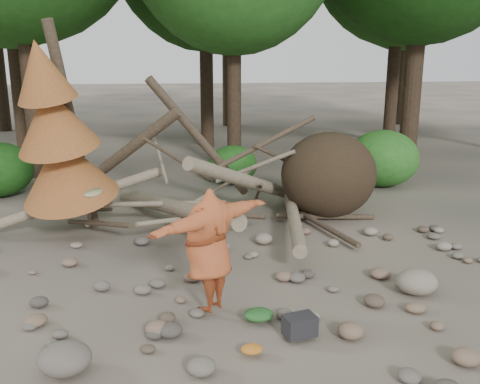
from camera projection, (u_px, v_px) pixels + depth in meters
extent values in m
plane|color=#514C44|center=(240.00, 308.00, 8.02)|extent=(120.00, 120.00, 0.00)
ellipsoid|color=#332619|center=(329.00, 175.00, 12.21)|extent=(2.20, 1.87, 1.98)
cylinder|color=gray|center=(171.00, 207.00, 11.31)|extent=(2.61, 5.11, 1.08)
cylinder|color=gray|center=(251.00, 182.00, 11.92)|extent=(3.18, 3.71, 1.90)
cylinder|color=brown|center=(115.00, 160.00, 11.81)|extent=(3.08, 1.91, 2.49)
cylinder|color=gray|center=(293.00, 214.00, 11.48)|extent=(1.13, 4.98, 0.43)
cylinder|color=brown|center=(200.00, 139.00, 12.13)|extent=(2.39, 1.03, 2.89)
cylinder|color=gray|center=(76.00, 199.00, 11.31)|extent=(3.71, 0.86, 1.20)
cylinder|color=#4C3F30|center=(98.00, 223.00, 10.99)|extent=(1.52, 1.70, 0.49)
cylinder|color=gray|center=(224.00, 185.00, 12.06)|extent=(1.57, 0.85, 0.69)
cylinder|color=#4C3F30|center=(289.00, 162.00, 12.64)|extent=(1.92, 1.25, 1.10)
cylinder|color=gray|center=(160.00, 158.00, 11.52)|extent=(0.37, 1.42, 0.85)
cylinder|color=#4C3F30|center=(324.00, 226.00, 11.32)|extent=(0.79, 2.54, 0.12)
cylinder|color=gray|center=(181.00, 219.00, 10.78)|extent=(1.78, 1.11, 0.29)
cylinder|color=#4C3F30|center=(73.00, 130.00, 10.75)|extent=(0.67, 1.13, 4.35)
cone|color=brown|center=(65.00, 167.00, 10.61)|extent=(2.06, 2.13, 1.86)
cone|color=brown|center=(53.00, 118.00, 10.14)|extent=(1.71, 1.78, 1.65)
cone|color=brown|center=(41.00, 70.00, 9.72)|extent=(1.23, 1.30, 1.41)
cylinder|color=#38281C|center=(26.00, 25.00, 15.38)|extent=(0.56, 0.56, 8.96)
cylinder|color=#38281C|center=(234.00, 57.00, 16.06)|extent=(0.44, 0.44, 7.14)
cylinder|color=#38281C|center=(418.00, 20.00, 17.09)|extent=(0.60, 0.60, 9.45)
cylinder|color=#38281C|center=(13.00, 50.00, 19.21)|extent=(0.42, 0.42, 7.56)
cylinder|color=#38281C|center=(206.00, 37.00, 20.62)|extent=(0.52, 0.52, 8.54)
cylinder|color=#38281C|center=(395.00, 43.00, 21.22)|extent=(0.50, 0.50, 8.12)
cylinder|color=#38281C|center=(227.00, 39.00, 26.82)|extent=(0.54, 0.54, 8.75)
cylinder|color=#38281C|center=(402.00, 48.00, 27.57)|extent=(0.46, 0.46, 7.84)
ellipsoid|color=#24601C|center=(233.00, 165.00, 15.46)|extent=(1.40, 1.40, 1.12)
ellipsoid|color=#2D7223|center=(383.00, 158.00, 15.15)|extent=(2.00, 2.00, 1.60)
imported|color=#AF4E27|center=(209.00, 250.00, 7.60)|extent=(2.10, 1.89, 1.82)
cylinder|color=#898457|center=(93.00, 193.00, 7.55)|extent=(0.30, 0.30, 0.11)
cube|color=black|center=(300.00, 330.00, 7.10)|extent=(0.48, 0.38, 0.28)
ellipsoid|color=#235924|center=(259.00, 318.00, 7.55)|extent=(0.42, 0.35, 0.16)
ellipsoid|color=#B2681E|center=(252.00, 353.00, 6.72)|extent=(0.28, 0.23, 0.10)
ellipsoid|color=#665E55|center=(65.00, 359.00, 6.34)|extent=(0.64, 0.57, 0.38)
ellipsoid|color=gray|center=(417.00, 282.00, 8.44)|extent=(0.66, 0.59, 0.39)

